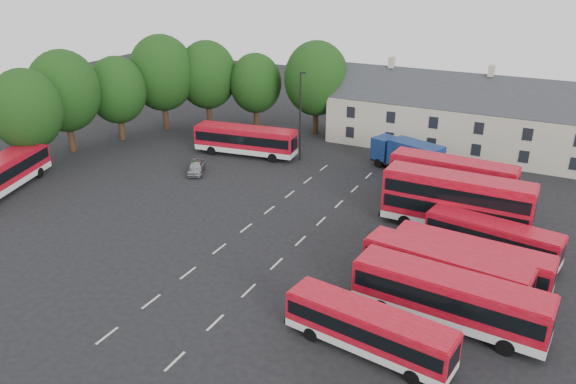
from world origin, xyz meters
name	(u,v)px	position (x,y,z in m)	size (l,w,h in m)	color
ground	(233,238)	(0.00, 0.00, 0.00)	(140.00, 140.00, 0.00)	black
lane_markings	(273,234)	(2.50, 2.00, 0.01)	(5.15, 33.80, 0.01)	beige
treeline	(170,84)	(-20.74, 19.36, 6.68)	(29.92, 32.59, 12.01)	black
terrace_houses	(484,121)	(14.00, 30.00, 3.86)	(35.70, 7.13, 10.06)	beige
bus_row_a	(369,327)	(14.22, -8.32, 1.66)	(10.01, 3.53, 2.77)	silver
bus_row_b	(449,295)	(17.61, -3.59, 1.98)	(11.81, 3.61, 3.29)	silver
bus_row_c	(445,268)	(16.64, -0.28, 1.83)	(11.00, 3.73, 3.05)	silver
bus_row_d	(471,259)	(17.91, 1.87, 1.79)	(10.71, 3.21, 2.99)	silver
bus_row_e	(492,236)	(18.67, 6.37, 1.65)	(9.94, 3.77, 2.75)	silver
bus_dd_south	(457,200)	(15.33, 9.36, 2.72)	(11.68, 2.83, 4.78)	silver
bus_dd_north	(452,180)	(13.96, 14.14, 2.53)	(10.93, 3.07, 4.43)	silver
bus_west	(3,172)	(-24.47, -1.58, 1.97)	(6.17, 11.85, 3.28)	silver
bus_north	(246,139)	(-9.45, 17.75, 1.95)	(11.73, 4.10, 3.25)	silver
box_truck	(407,155)	(8.10, 20.84, 1.88)	(8.02, 4.92, 3.35)	black
silver_car	(196,167)	(-11.18, 10.64, 0.65)	(1.53, 3.80, 1.29)	#9DA0A4
lamppost	(300,114)	(-3.37, 19.15, 5.17)	(0.68, 0.34, 9.70)	black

